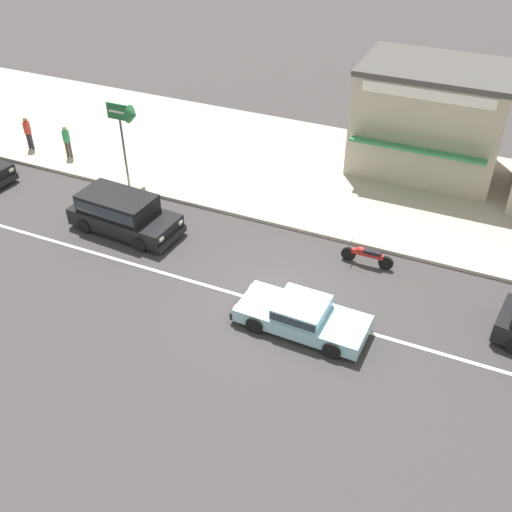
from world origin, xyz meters
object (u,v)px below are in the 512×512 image
object	(u,v)px
motorcycle_0	(367,255)
pedestrian_mid_kerb	(66,139)
minivan_black_2	(122,212)
pedestrian_near_clock	(28,131)
sedan_pale_blue_1	(302,315)
arrow_signboard	(130,117)
shopfront_far_kios	(430,118)

from	to	relation	value
motorcycle_0	pedestrian_mid_kerb	distance (m)	15.83
minivan_black_2	pedestrian_mid_kerb	world-z (taller)	pedestrian_mid_kerb
pedestrian_near_clock	pedestrian_mid_kerb	size ratio (longest dim) A/B	1.02
sedan_pale_blue_1	arrow_signboard	distance (m)	12.43
pedestrian_mid_kerb	shopfront_far_kios	xyz separation A→B (m)	(16.01, 5.97, 1.51)
minivan_black_2	pedestrian_mid_kerb	distance (m)	7.24
sedan_pale_blue_1	shopfront_far_kios	bearing A→B (deg)	83.67
pedestrian_near_clock	shopfront_far_kios	distance (m)	19.36
arrow_signboard	shopfront_far_kios	xyz separation A→B (m)	(11.83, 6.37, -0.49)
minivan_black_2	pedestrian_near_clock	size ratio (longest dim) A/B	2.82
arrow_signboard	pedestrian_mid_kerb	xyz separation A→B (m)	(-4.17, 0.40, -2.00)
sedan_pale_blue_1	arrow_signboard	bearing A→B (deg)	149.10
pedestrian_mid_kerb	arrow_signboard	bearing A→B (deg)	-5.49
pedestrian_near_clock	shopfront_far_kios	xyz separation A→B (m)	(18.34, 6.02, 1.49)
pedestrian_mid_kerb	minivan_black_2	bearing A→B (deg)	-34.76
motorcycle_0	arrow_signboard	world-z (taller)	arrow_signboard
sedan_pale_blue_1	arrow_signboard	size ratio (longest dim) A/B	1.27
sedan_pale_blue_1	pedestrian_mid_kerb	distance (m)	16.06
shopfront_far_kios	arrow_signboard	bearing A→B (deg)	-151.71
minivan_black_2	arrow_signboard	world-z (taller)	arrow_signboard
motorcycle_0	shopfront_far_kios	bearing A→B (deg)	87.45
pedestrian_mid_kerb	sedan_pale_blue_1	bearing A→B (deg)	-24.47
arrow_signboard	pedestrian_mid_kerb	bearing A→B (deg)	174.51
arrow_signboard	pedestrian_near_clock	distance (m)	6.80
pedestrian_mid_kerb	pedestrian_near_clock	bearing A→B (deg)	-178.64
sedan_pale_blue_1	motorcycle_0	bearing A→B (deg)	76.38
motorcycle_0	shopfront_far_kios	distance (m)	8.67
sedan_pale_blue_1	arrow_signboard	xyz separation A→B (m)	(-10.43, 6.25, 2.56)
motorcycle_0	pedestrian_mid_kerb	world-z (taller)	pedestrian_mid_kerb
sedan_pale_blue_1	shopfront_far_kios	xyz separation A→B (m)	(1.40, 12.62, 2.07)
minivan_black_2	motorcycle_0	bearing A→B (deg)	10.05
arrow_signboard	shopfront_far_kios	world-z (taller)	shopfront_far_kios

